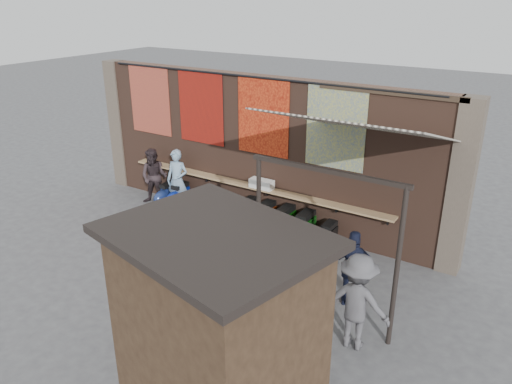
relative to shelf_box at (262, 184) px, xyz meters
The scene contains 35 objects.
ground 2.64m from the shelf_box, 99.35° to the right, with size 70.00×70.00×0.00m, color #474749.
brick_wall 0.93m from the shelf_box, 133.43° to the left, with size 10.00×0.40×4.00m, color brown.
pier_left 5.64m from the shelf_box, behind, with size 0.50×0.50×4.00m, color #4C4238.
pier_right 4.90m from the shelf_box, ahead, with size 0.50×0.50×4.00m, color #4C4238.
eating_counter 0.41m from the shelf_box, behind, with size 8.00×0.32×0.05m, color #9E7A51.
shelf_box is the anchor object (origin of this frame).
tapestry_redgold 4.35m from the shelf_box, behind, with size 1.50×0.02×2.00m, color maroon.
tapestry_sun 2.73m from the shelf_box, behind, with size 1.50×0.02×2.00m, color red.
tapestry_orange 1.77m from the shelf_box, 113.61° to the left, with size 1.50×0.02×2.00m, color #CB4019.
tapestry_multi 2.61m from the shelf_box, ahead, with size 1.50×0.02×2.00m, color #2A479D.
hang_rail 2.77m from the shelf_box, 155.82° to the left, with size 0.06×0.06×9.50m, color black.
scooter_stool_0 3.31m from the shelf_box, behind, with size 0.32×0.72×0.68m, color navy, non-canonical shape.
scooter_stool_1 2.82m from the shelf_box, behind, with size 0.36×0.81×0.77m, color #0E259C, non-canonical shape.
scooter_stool_2 2.26m from the shelf_box, behind, with size 0.34×0.75×0.71m, color #1D154F, non-canonical shape.
scooter_stool_3 1.71m from the shelf_box, 169.83° to the right, with size 0.37×0.82×0.78m, color navy, non-canonical shape.
scooter_stool_4 1.30m from the shelf_box, 160.61° to the right, with size 0.32×0.72×0.68m, color #1A693C, non-canonical shape.
scooter_stool_5 0.93m from the shelf_box, 138.46° to the right, with size 0.38×0.84×0.80m, color #AA2A0D, non-canonical shape.
scooter_stool_6 0.93m from the shelf_box, 48.22° to the right, with size 0.40×0.88×0.84m, color maroon, non-canonical shape.
scooter_stool_7 1.21m from the shelf_box, 17.77° to the right, with size 0.40×0.88×0.84m, color #0C4E0B, non-canonical shape.
scooter_stool_8 1.68m from the shelf_box, 11.96° to the right, with size 0.40×0.89×0.84m, color #0E4A11, non-canonical shape.
scooter_stool_9 2.29m from the shelf_box, ahead, with size 0.34×0.76×0.73m, color black, non-canonical shape.
diner_left 2.71m from the shelf_box, behind, with size 0.66×0.43×1.81m, color #7E9EB8.
diner_right 3.57m from the shelf_box, behind, with size 0.83×0.64×1.70m, color #2E2427.
shopper_navy 4.07m from the shelf_box, 31.37° to the right, with size 0.97×0.40×1.65m, color #161B33.
shopper_grey 5.18m from the shelf_box, 39.32° to the right, with size 1.19×0.68×1.84m, color #535156.
shopper_tan 3.24m from the shelf_box, 42.73° to the right, with size 0.72×0.47×1.47m, color #91885C.
market_stall 6.35m from the shelf_box, 64.04° to the right, with size 2.64×1.98×2.86m, color black.
stall_roof 6.56m from the shelf_box, 64.04° to the right, with size 2.96×2.28×0.12m, color black.
stall_sign 5.65m from the shelf_box, 57.43° to the right, with size 1.20×0.04×0.50m, color gold.
stall_shelf 5.59m from the shelf_box, 57.43° to the right, with size 2.19×0.10×0.06m, color #473321.
awning_canvas 4.12m from the shelf_box, 24.16° to the right, with size 3.20×3.40×0.03m, color beige.
awning_ledger 4.13m from the shelf_box, ahead, with size 3.30×0.08×0.12m, color #33261C.
awning_header 4.64m from the shelf_box, 42.89° to the right, with size 3.00×0.08×0.08m, color black.
awning_post_left 3.39m from the shelf_box, 59.31° to the right, with size 0.09×0.09×3.10m, color black.
awning_post_right 5.38m from the shelf_box, 32.68° to the right, with size 0.09×0.09×3.10m, color black.
Camera 1 is at (6.82, -8.15, 6.00)m, focal length 35.00 mm.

